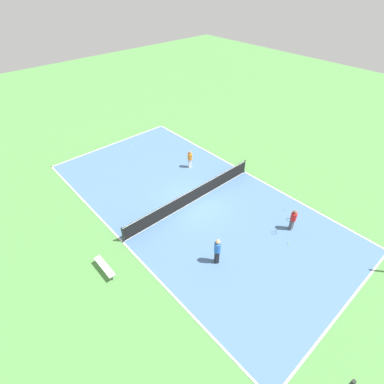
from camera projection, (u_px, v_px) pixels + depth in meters
The scene contains 11 objects.
ground_plane at pixel (192, 202), 20.77m from camera, with size 80.00×80.00×0.00m, color #518E47.
court_surface at pixel (192, 202), 20.76m from camera, with size 11.22×21.83×0.02m.
tennis_net at pixel (192, 196), 20.40m from camera, with size 11.02×0.10×1.11m.
bench at pixel (105, 267), 15.98m from camera, with size 0.36×1.73×0.45m.
player_center_orange at pixel (190, 158), 23.67m from camera, with size 0.45×0.45×1.47m.
player_near_blue at pixel (217, 250), 16.06m from camera, with size 0.48×0.48×1.77m.
player_coach_red at pixel (293, 219), 18.17m from camera, with size 0.95×0.38×1.53m.
tennis_ball_right_alley at pixel (143, 140), 27.69m from camera, with size 0.07×0.07×0.07m, color #CCE033.
tennis_ball_far_baseline at pixel (288, 243), 17.73m from camera, with size 0.07×0.07×0.07m, color #CCE033.
tennis_ball_left_sideline at pixel (132, 145), 26.98m from camera, with size 0.07×0.07×0.07m, color #CCE033.
tennis_ball_near_net at pixel (285, 210), 20.07m from camera, with size 0.07×0.07×0.07m, color #CCE033.
Camera 1 is at (10.55, 11.82, 13.44)m, focal length 28.00 mm.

